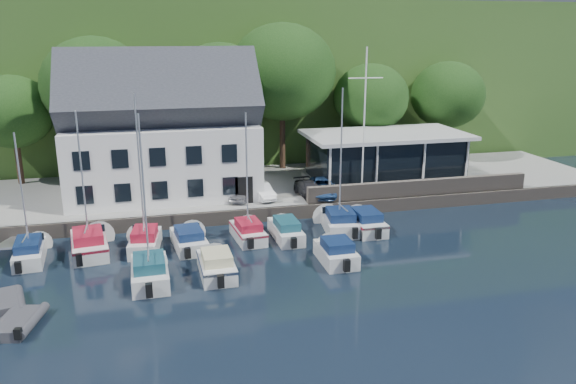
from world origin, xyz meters
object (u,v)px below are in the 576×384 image
harbor_building (163,138)px  club_pavilion (385,157)px  car_dgrey (309,189)px  dinghy_0 (5,300)px  boat_r1_1 (83,180)px  boat_r1_2 (141,180)px  boat_r1_7 (365,220)px  boat_r1_4 (247,178)px  boat_r2_2 (216,263)px  dinghy_1 (18,321)px  flagpole (364,123)px  boat_r1_5 (286,228)px  car_blue (323,186)px  car_white (262,191)px  car_silver (239,193)px  boat_r1_3 (189,237)px  boat_r2_3 (336,250)px  boat_r1_6 (341,165)px  boat_r2_1 (144,199)px  boat_r1_0 (22,193)px

harbor_building → club_pavilion: 18.15m
car_dgrey → dinghy_0: size_ratio=1.29×
boat_r1_1 → dinghy_0: (-3.42, -6.38, -4.32)m
boat_r1_2 → boat_r1_7: (14.66, 0.19, -3.81)m
boat_r1_1 → boat_r1_4: boat_r1_1 is taller
boat_r2_2 → dinghy_1: 10.30m
flagpole → boat_r1_2: (-16.28, -5.10, -2.00)m
boat_r1_5 → dinghy_0: (-15.77, -6.01, -0.34)m
boat_r1_5 → car_blue: bearing=52.2°
car_white → flagpole: size_ratio=0.31×
car_silver → boat_r2_2: car_silver is taller
boat_r1_4 → boat_r1_3: bearing=-178.1°
boat_r1_1 → boat_r2_3: (14.30, -4.92, -3.94)m
car_dgrey → boat_r1_5: car_dgrey is taller
boat_r1_3 → boat_r2_2: (1.19, -4.55, 0.05)m
car_white → boat_r1_5: (0.39, -6.14, -0.87)m
flagpole → boat_r1_3: bearing=-158.7°
boat_r1_6 → boat_r1_4: bearing=-169.4°
boat_r1_6 → boat_r2_3: size_ratio=1.88×
boat_r1_2 → dinghy_0: boat_r1_2 is taller
flagpole → boat_r1_3: 15.74m
flagpole → dinghy_0: flagpole is taller
car_blue → boat_r2_1: 17.16m
boat_r2_3 → dinghy_1: 17.14m
boat_r1_6 → dinghy_1: 21.17m
harbor_building → car_silver: harbor_building is taller
car_dgrey → boat_r1_1: bearing=-165.9°
boat_r2_3 → club_pavilion: bearing=57.1°
club_pavilion → boat_r2_2: club_pavilion is taller
car_white → car_dgrey: (3.65, -0.36, -0.00)m
boat_r2_1 → dinghy_1: size_ratio=3.10×
boat_r2_1 → car_white: bearing=51.3°
dinghy_1 → boat_r2_2: bearing=33.6°
car_white → dinghy_0: 19.64m
boat_r1_2 → dinghy_0: (-6.76, -6.05, -4.20)m
flagpole → boat_r2_2: 16.88m
boat_r1_4 → boat_r1_5: 4.31m
boat_r1_2 → boat_r1_6: size_ratio=0.99×
car_dgrey → boat_r1_6: (0.66, -5.15, 3.04)m
car_white → boat_r2_3: size_ratio=0.70×
boat_r1_0 → dinghy_1: bearing=-88.1°
car_silver → car_blue: (6.43, -0.29, 0.15)m
car_white → boat_r1_5: size_ratio=0.58×
boat_r1_4 → boat_r1_7: bearing=-5.9°
boat_r2_1 → boat_r2_2: bearing=0.4°
club_pavilion → boat_r1_2: boat_r1_2 is taller
car_dgrey → boat_r1_7: size_ratio=0.64×
flagpole → harbor_building: bearing=164.6°
boat_r1_0 → dinghy_0: bearing=-95.2°
car_silver → boat_r1_3: (-4.25, -6.27, -0.87)m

